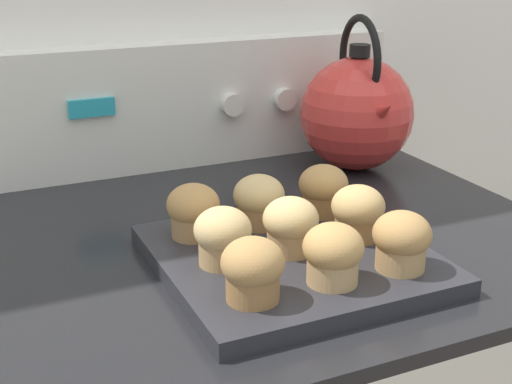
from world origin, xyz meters
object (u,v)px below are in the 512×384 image
Objects in this scene: muffin_r0_c2 at (402,241)px; muffin_r2_c0 at (193,211)px; muffin_r0_c0 at (253,269)px; muffin_r2_c2 at (323,190)px; muffin_r2_c1 at (259,201)px; muffin_pan at (291,259)px; muffin_r1_c1 at (291,225)px; muffin_r0_c1 at (333,254)px; muffin_r1_c0 at (223,236)px; muffin_r1_c2 at (358,212)px; tea_kettle at (357,112)px.

muffin_r0_c2 and muffin_r2_c0 have the same top height.
muffin_r0_c0 and muffin_r2_c2 have the same top height.
muffin_r0_c2 is 1.00× the size of muffin_r2_c2.
muffin_r0_c0 and muffin_r2_c1 have the same top height.
muffin_r2_c0 reaches higher than muffin_pan.
muffin_r2_c0 is (-0.09, 0.09, 0.00)m from muffin_r1_c1.
muffin_r0_c0 reaches higher than muffin_pan.
muffin_pan is 4.55× the size of muffin_r0_c1.
muffin_r1_c0 is (0.00, 0.09, 0.00)m from muffin_r0_c0.
tea_kettle is at bearing 58.43° from muffin_r1_c2.
muffin_r1_c1 is 0.10m from muffin_r1_c2.
muffin_r2_c1 is (-0.00, 0.09, 0.00)m from muffin_r1_c1.
muffin_r2_c0 is 1.00× the size of muffin_r2_c2.
muffin_r1_c0 is at bearing -134.51° from muffin_r2_c1.
muffin_pan is at bearing -1.02° from muffin_r1_c0.
muffin_r2_c0 is 0.19m from muffin_r2_c2.
muffin_r1_c1 is at bearing -132.80° from tea_kettle.
muffin_r0_c0 is 1.00× the size of muffin_r0_c1.
muffin_r2_c2 is (0.00, 0.09, 0.00)m from muffin_r1_c2.
muffin_r1_c0 and muffin_r2_c2 have the same top height.
muffin_r2_c2 is at bearing 43.64° from muffin_r1_c1.
tea_kettle is (0.28, 0.30, 0.04)m from muffin_r1_c1.
muffin_r1_c2 is at bearing 1.59° from muffin_r1_c1.
muffin_r1_c1 and muffin_r2_c2 have the same top height.
muffin_r1_c2 is (0.18, -0.00, 0.00)m from muffin_r1_c0.
muffin_r1_c0 is at bearing 87.61° from muffin_r0_c0.
tea_kettle reaches higher than muffin_r1_c1.
muffin_r1_c1 and muffin_r1_c2 have the same top height.
muffin_r2_c1 is (-0.09, 0.18, 0.00)m from muffin_r0_c2.
muffin_r0_c0 is 0.20m from muffin_r2_c1.
muffin_r1_c0 is 0.18m from muffin_r1_c2.
muffin_r1_c0 is 1.00× the size of muffin_r1_c2.
muffin_pan is 0.10m from muffin_r1_c2.
muffin_r2_c2 is at bearing -131.08° from tea_kettle.
tea_kettle is (0.18, 0.30, 0.04)m from muffin_r1_c2.
muffin_r0_c2 is at bearing -1.03° from muffin_r0_c0.
muffin_r1_c1 is at bearing 135.47° from muffin_r0_c2.
muffin_r1_c0 and muffin_r1_c2 have the same top height.
muffin_r0_c2 is 0.09m from muffin_r1_c2.
muffin_r2_c0 is 0.42m from tea_kettle.
muffin_pan is 4.55× the size of muffin_r1_c1.
muffin_r0_c0 is 0.09m from muffin_r0_c1.
muffin_r1_c2 is at bearing -25.92° from muffin_r2_c0.
muffin_r1_c0 is 0.12m from muffin_r2_c1.
muffin_r1_c1 is at bearing -178.41° from muffin_r1_c2.
muffin_r0_c0 is 0.18m from muffin_r2_c0.
muffin_r0_c0 is at bearing -92.39° from muffin_r1_c0.
muffin_r2_c0 is at bearing 179.93° from muffin_r2_c2.
muffin_r2_c0 and muffin_r2_c1 have the same top height.
muffin_r0_c2 is at bearing -1.21° from muffin_r0_c1.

